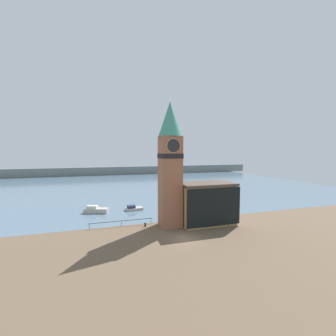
% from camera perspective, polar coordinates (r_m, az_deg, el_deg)
% --- Properties ---
extents(ground_plane, '(160.00, 160.00, 0.00)m').
position_cam_1_polar(ground_plane, '(39.73, 4.33, -17.61)').
color(ground_plane, brown).
extents(water, '(160.00, 120.00, 0.00)m').
position_cam_1_polar(water, '(106.38, -9.87, -3.79)').
color(water, slate).
rests_on(water, ground_plane).
extents(far_shoreline, '(180.00, 3.00, 5.00)m').
position_cam_1_polar(far_shoreline, '(145.61, -11.96, -0.66)').
color(far_shoreline, slate).
rests_on(far_shoreline, water).
extents(pier_railing, '(12.59, 0.08, 1.09)m').
position_cam_1_polar(pier_railing, '(46.50, -11.77, -13.12)').
color(pier_railing, '#232328').
rests_on(pier_railing, ground_plane).
extents(clock_tower, '(4.56, 4.56, 24.35)m').
position_cam_1_polar(clock_tower, '(43.72, 0.54, 1.85)').
color(clock_tower, '#935B42').
rests_on(clock_tower, ground_plane).
extents(pier_building, '(11.22, 6.91, 8.43)m').
position_cam_1_polar(pier_building, '(47.12, 9.72, -8.75)').
color(pier_building, tan).
rests_on(pier_building, ground_plane).
extents(boat_near, '(4.47, 2.75, 1.31)m').
position_cam_1_polar(boat_near, '(58.05, -8.76, -10.06)').
color(boat_near, '#B7B2A8').
rests_on(boat_near, water).
extents(boat_far, '(5.95, 3.76, 1.73)m').
position_cam_1_polar(boat_far, '(57.72, -17.89, -10.10)').
color(boat_far, '#B7B2A8').
rests_on(boat_far, water).
extents(mooring_bollard_near, '(0.37, 0.37, 0.75)m').
position_cam_1_polar(mooring_bollard_near, '(45.82, -5.81, -14.06)').
color(mooring_bollard_near, black).
rests_on(mooring_bollard_near, ground_plane).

